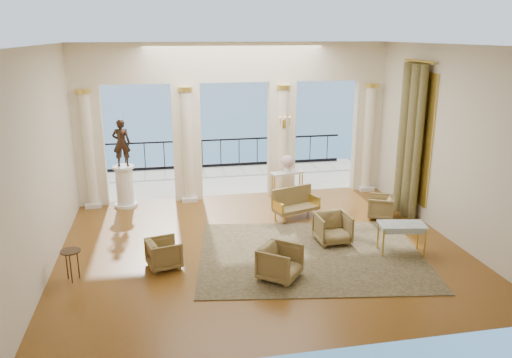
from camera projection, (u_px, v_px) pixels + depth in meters
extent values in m
plane|color=#48220F|center=(261.00, 247.00, 11.48)|extent=(9.00, 9.00, 0.00)
plane|color=beige|center=(318.00, 215.00, 7.08)|extent=(9.00, 0.00, 9.00)
plane|color=beige|center=(42.00, 162.00, 10.02)|extent=(0.00, 8.00, 8.00)
plane|color=beige|center=(449.00, 143.00, 11.67)|extent=(0.00, 8.00, 8.00)
plane|color=white|center=(262.00, 45.00, 10.22)|extent=(9.00, 9.00, 0.00)
cube|color=#FAE9CC|center=(234.00, 62.00, 14.00)|extent=(9.00, 0.30, 1.10)
cube|color=#FAE9CC|center=(89.00, 146.00, 13.88)|extent=(0.80, 0.30, 3.40)
cylinder|color=#FAE9CC|center=(89.00, 151.00, 13.74)|extent=(0.28, 0.28, 3.20)
cylinder|color=gold|center=(83.00, 91.00, 13.27)|extent=(0.40, 0.40, 0.12)
cube|color=silver|center=(94.00, 204.00, 14.17)|extent=(0.45, 0.45, 0.12)
cube|color=#FAE9CC|center=(187.00, 143.00, 14.37)|extent=(0.80, 0.30, 3.40)
cylinder|color=#FAE9CC|center=(188.00, 147.00, 14.23)|extent=(0.28, 0.28, 3.20)
cylinder|color=gold|center=(185.00, 89.00, 13.77)|extent=(0.40, 0.40, 0.12)
cube|color=silver|center=(190.00, 198.00, 14.67)|extent=(0.45, 0.45, 0.12)
cube|color=#FAE9CC|center=(281.00, 139.00, 14.89)|extent=(0.80, 0.30, 3.40)
cylinder|color=#FAE9CC|center=(283.00, 143.00, 14.75)|extent=(0.28, 0.28, 3.20)
cylinder|color=gold|center=(284.00, 87.00, 14.28)|extent=(0.40, 0.40, 0.12)
cube|color=silver|center=(282.00, 193.00, 15.18)|extent=(0.45, 0.45, 0.12)
cube|color=#FAE9CC|center=(366.00, 135.00, 15.38)|extent=(0.80, 0.30, 3.40)
cylinder|color=#FAE9CC|center=(368.00, 140.00, 15.24)|extent=(0.28, 0.28, 3.20)
cylinder|color=gold|center=(372.00, 85.00, 14.78)|extent=(0.40, 0.40, 0.12)
cube|color=silver|center=(365.00, 188.00, 15.67)|extent=(0.45, 0.45, 0.12)
cube|color=#A39B87|center=(227.00, 179.00, 16.96)|extent=(10.00, 3.60, 0.10)
cube|color=black|center=(220.00, 140.00, 18.17)|extent=(9.00, 0.06, 0.06)
cube|color=black|center=(221.00, 165.00, 18.44)|extent=(9.00, 0.06, 0.10)
cylinder|color=black|center=(221.00, 153.00, 18.31)|extent=(0.03, 0.03, 1.00)
cylinder|color=black|center=(105.00, 158.00, 17.56)|extent=(0.03, 0.03, 1.00)
cylinder|color=black|center=(327.00, 148.00, 19.06)|extent=(0.03, 0.03, 1.00)
cylinder|color=#4C3823|center=(279.00, 111.00, 17.48)|extent=(0.20, 0.20, 4.20)
plane|color=#295C80|center=(175.00, 113.00, 69.69)|extent=(160.00, 160.00, 0.00)
cylinder|color=brown|center=(418.00, 145.00, 12.70)|extent=(0.26, 0.26, 4.00)
cylinder|color=brown|center=(408.00, 141.00, 13.11)|extent=(0.32, 0.32, 4.00)
cylinder|color=brown|center=(402.00, 138.00, 13.55)|extent=(0.26, 0.26, 4.00)
cylinder|color=gold|center=(419.00, 61.00, 12.55)|extent=(0.08, 1.40, 0.08)
cube|color=gold|center=(416.00, 137.00, 13.12)|extent=(0.04, 1.60, 3.40)
cube|color=gold|center=(284.00, 124.00, 14.45)|extent=(0.10, 0.04, 0.25)
cylinder|color=gold|center=(280.00, 121.00, 14.32)|extent=(0.02, 0.02, 0.22)
cylinder|color=gold|center=(285.00, 121.00, 14.34)|extent=(0.02, 0.02, 0.22)
cylinder|color=gold|center=(290.00, 121.00, 14.37)|extent=(0.02, 0.02, 0.22)
cube|color=#2D2F15|center=(311.00, 255.00, 11.06)|extent=(5.40, 4.50, 0.02)
imported|color=#4D3F20|center=(280.00, 261.00, 9.90)|extent=(1.00, 1.01, 0.76)
imported|color=#4D3F20|center=(333.00, 227.00, 11.64)|extent=(0.78, 0.73, 0.77)
imported|color=#4D3F20|center=(381.00, 206.00, 13.21)|extent=(0.84, 0.86, 0.67)
imported|color=#4D3F20|center=(164.00, 252.00, 10.41)|extent=(0.75, 0.79, 0.68)
cube|color=#4D3F20|center=(296.00, 209.00, 13.18)|extent=(1.32, 0.86, 0.09)
cube|color=#4D3F20|center=(291.00, 196.00, 13.30)|extent=(1.19, 0.46, 0.50)
cube|color=gold|center=(278.00, 206.00, 12.87)|extent=(0.23, 0.50, 0.24)
cube|color=gold|center=(314.00, 199.00, 13.41)|extent=(0.23, 0.50, 0.24)
cylinder|color=gold|center=(283.00, 220.00, 12.81)|extent=(0.05, 0.05, 0.23)
cylinder|color=gold|center=(317.00, 213.00, 13.31)|extent=(0.05, 0.05, 0.23)
cylinder|color=gold|center=(275.00, 215.00, 13.15)|extent=(0.05, 0.05, 0.23)
cylinder|color=gold|center=(308.00, 209.00, 13.64)|extent=(0.05, 0.05, 0.23)
cube|color=#91A6B5|center=(402.00, 225.00, 11.00)|extent=(1.09, 0.72, 0.05)
cylinder|color=gold|center=(383.00, 243.00, 10.87)|extent=(0.04, 0.04, 0.64)
cylinder|color=gold|center=(425.00, 243.00, 10.88)|extent=(0.04, 0.04, 0.64)
cylinder|color=gold|center=(378.00, 235.00, 11.31)|extent=(0.04, 0.04, 0.64)
cylinder|color=gold|center=(418.00, 235.00, 11.32)|extent=(0.04, 0.04, 0.64)
cylinder|color=silver|center=(126.00, 205.00, 14.18)|extent=(0.65, 0.65, 0.09)
cylinder|color=silver|center=(125.00, 186.00, 14.02)|extent=(0.47, 0.47, 1.03)
cylinder|color=silver|center=(123.00, 167.00, 13.87)|extent=(0.60, 0.60, 0.06)
imported|color=black|center=(121.00, 143.00, 13.67)|extent=(0.49, 0.33, 1.31)
cube|color=silver|center=(287.00, 173.00, 14.37)|extent=(1.00, 0.57, 0.05)
cylinder|color=gold|center=(276.00, 191.00, 14.21)|extent=(0.05, 0.05, 0.84)
cylinder|color=gold|center=(302.00, 187.00, 14.54)|extent=(0.05, 0.05, 0.84)
cylinder|color=gold|center=(272.00, 188.00, 14.44)|extent=(0.05, 0.05, 0.84)
cylinder|color=gold|center=(297.00, 185.00, 14.77)|extent=(0.05, 0.05, 0.84)
cylinder|color=white|center=(287.00, 168.00, 14.33)|extent=(0.19, 0.19, 0.24)
sphere|color=#BE878E|center=(287.00, 161.00, 14.27)|extent=(0.38, 0.38, 0.38)
cylinder|color=black|center=(70.00, 251.00, 9.77)|extent=(0.39, 0.39, 0.03)
cylinder|color=black|center=(78.00, 264.00, 9.94)|extent=(0.03, 0.03, 0.61)
cylinder|color=black|center=(67.00, 265.00, 9.90)|extent=(0.03, 0.03, 0.61)
cylinder|color=black|center=(71.00, 269.00, 9.75)|extent=(0.03, 0.03, 0.61)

